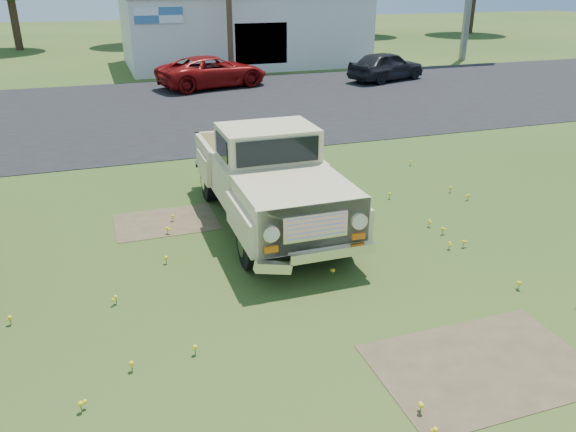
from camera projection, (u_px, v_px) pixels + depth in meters
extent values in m
plane|color=#2A4B18|center=(306.00, 282.00, 9.99)|extent=(140.00, 140.00, 0.00)
cube|color=black|center=(177.00, 109.00, 23.04)|extent=(90.00, 14.00, 0.02)
cube|color=brown|center=(483.00, 366.00, 7.83)|extent=(3.00, 2.00, 0.01)
cube|color=brown|center=(166.00, 222.00, 12.44)|extent=(2.20, 1.60, 0.01)
cube|color=silver|center=(243.00, 30.00, 34.49)|extent=(14.00, 8.00, 4.00)
cube|color=black|center=(261.00, 44.00, 31.21)|extent=(3.00, 0.10, 2.20)
cube|color=white|center=(159.00, 15.00, 28.85)|extent=(2.50, 0.08, 0.80)
cylinder|color=#3B281B|center=(15.00, 22.00, 41.18)|extent=(0.56, 0.56, 3.96)
cylinder|color=#3B281B|center=(152.00, 19.00, 45.08)|extent=(0.56, 0.56, 3.78)
cylinder|color=#3B281B|center=(276.00, 20.00, 46.84)|extent=(0.56, 0.56, 3.42)
cylinder|color=#3B281B|center=(370.00, 15.00, 51.97)|extent=(0.56, 0.56, 3.60)
cylinder|color=#3B281B|center=(472.00, 11.00, 53.55)|extent=(0.56, 0.56, 4.14)
imported|color=maroon|center=(213.00, 72.00, 27.35)|extent=(5.82, 3.73, 1.49)
imported|color=black|center=(386.00, 66.00, 29.13)|extent=(4.70, 3.08, 1.49)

